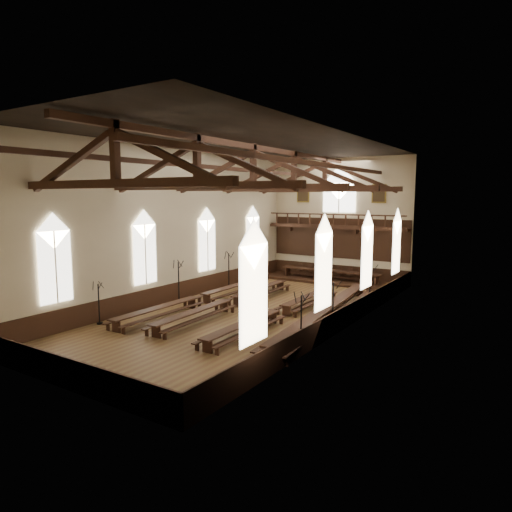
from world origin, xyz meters
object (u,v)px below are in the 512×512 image
(refectory_row_b, at_px, (231,301))
(refectory_row_d, at_px, (326,311))
(candelabrum_right_mid, at_px, (333,315))
(candelabrum_right_far, at_px, (370,294))
(refectory_row_c, at_px, (279,311))
(candelabrum_left_near, at_px, (99,311))
(high_table, at_px, (330,272))
(candelabrum_left_mid, at_px, (179,289))
(candelabrum_left_far, at_px, (229,277))
(dais, at_px, (330,281))
(candelabrum_right_near, at_px, (301,332))
(refectory_row_a, at_px, (199,298))

(refectory_row_b, bearing_deg, refectory_row_d, 5.34)
(candelabrum_right_mid, relative_size, candelabrum_right_far, 0.97)
(refectory_row_c, height_order, candelabrum_right_far, candelabrum_right_far)
(candelabrum_left_near, bearing_deg, refectory_row_c, 38.46)
(high_table, relative_size, candelabrum_right_mid, 3.11)
(candelabrum_left_mid, distance_m, candelabrum_right_mid, 11.11)
(high_table, height_order, candelabrum_left_far, candelabrum_left_far)
(high_table, bearing_deg, candelabrum_left_mid, -114.97)
(refectory_row_c, xyz_separation_m, candelabrum_right_mid, (3.37, -0.33, 0.32))
(refectory_row_b, distance_m, candelabrum_left_near, 7.71)
(candelabrum_left_mid, relative_size, candelabrum_right_mid, 1.04)
(candelabrum_right_far, bearing_deg, candelabrum_left_near, -133.87)
(candelabrum_right_mid, bearing_deg, dais, 114.28)
(refectory_row_b, distance_m, refectory_row_d, 6.11)
(candelabrum_right_near, height_order, candelabrum_right_far, candelabrum_right_far)
(high_table, relative_size, candelabrum_left_mid, 2.99)
(candelabrum_left_near, xyz_separation_m, candelabrum_right_mid, (11.10, 5.81, 0.10))
(dais, distance_m, candelabrum_left_near, 19.01)
(refectory_row_b, height_order, dais, refectory_row_b)
(refectory_row_b, distance_m, candelabrum_right_mid, 7.12)
(candelabrum_left_far, relative_size, candelabrum_right_far, 1.00)
(high_table, xyz_separation_m, candelabrum_left_mid, (-5.52, -11.85, -0.01))
(refectory_row_d, xyz_separation_m, candelabrum_left_far, (-10.11, 4.77, 0.25))
(refectory_row_c, height_order, dais, refectory_row_c)
(candelabrum_left_near, relative_size, candelabrum_right_near, 0.88)
(candelabrum_left_far, xyz_separation_m, candelabrum_right_mid, (11.10, -6.09, -0.03))
(refectory_row_b, bearing_deg, candelabrum_left_far, 127.04)
(candelabrum_left_mid, bearing_deg, dais, 65.03)
(refectory_row_d, height_order, dais, refectory_row_d)
(high_table, height_order, candelabrum_right_far, candelabrum_right_far)
(candelabrum_right_mid, xyz_separation_m, candelabrum_right_far, (0.00, 5.73, 0.03))
(refectory_row_a, relative_size, candelabrum_left_near, 5.94)
(dais, height_order, candelabrum_right_far, candelabrum_right_far)
(refectory_row_d, distance_m, candelabrum_right_mid, 1.67)
(dais, relative_size, candelabrum_right_far, 4.12)
(refectory_row_c, distance_m, candelabrum_right_mid, 3.40)
(candelabrum_right_near, relative_size, candelabrum_right_far, 0.96)
(dais, bearing_deg, candelabrum_right_near, -70.72)
(refectory_row_b, xyz_separation_m, candelabrum_left_mid, (-4.03, -0.24, 0.33))
(refectory_row_c, distance_m, high_table, 12.25)
(candelabrum_right_far, bearing_deg, refectory_row_d, -102.69)
(refectory_row_c, distance_m, candelabrum_left_far, 9.65)
(refectory_row_d, distance_m, candelabrum_right_far, 4.53)
(refectory_row_c, bearing_deg, high_table, 100.43)
(candelabrum_left_near, distance_m, candelabrum_left_mid, 6.33)
(high_table, bearing_deg, refectory_row_b, -97.32)
(high_table, bearing_deg, candelabrum_right_mid, -65.72)
(high_table, bearing_deg, refectory_row_c, -79.57)
(refectory_row_d, distance_m, candelabrum_left_far, 11.18)
(refectory_row_c, bearing_deg, dais, 100.43)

